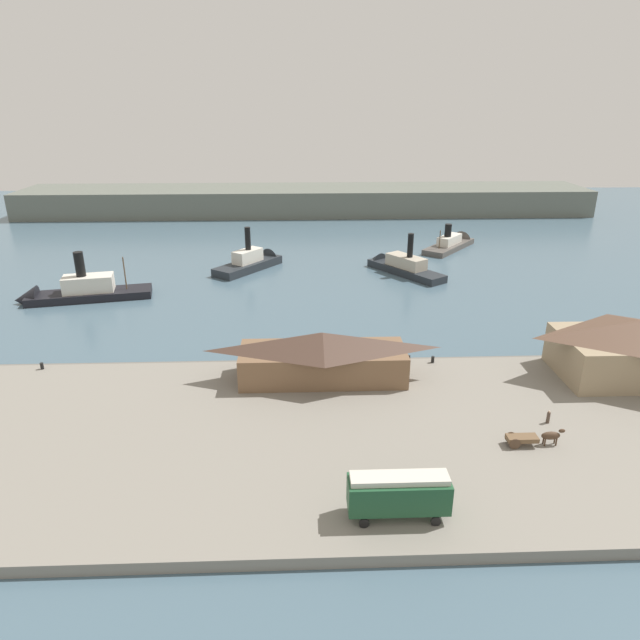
{
  "coord_description": "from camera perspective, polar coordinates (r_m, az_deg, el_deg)",
  "views": [
    {
      "loc": [
        -2.51,
        -74.49,
        35.17
      ],
      "look_at": [
        0.7,
        9.13,
        2.0
      ],
      "focal_mm": 31.66,
      "sensor_mm": 36.0,
      "label": 1
    }
  ],
  "objects": [
    {
      "name": "ferry_outer_harbor",
      "position": [
        146.73,
        13.35,
        7.62
      ],
      "size": [
        16.79,
        19.0,
        8.28
      ],
      "color": "#514C47",
      "rests_on": "ground"
    },
    {
      "name": "far_headland",
      "position": [
        187.12,
        -1.43,
        12.02
      ],
      "size": [
        180.0,
        24.0,
        8.0
      ],
      "primitive_type": "cube",
      "color": "#60665B",
      "rests_on": "ground"
    },
    {
      "name": "mooring_post_east",
      "position": [
        84.36,
        -26.29,
        -4.19
      ],
      "size": [
        0.44,
        0.44,
        0.9
      ],
      "primitive_type": "cylinder",
      "color": "black",
      "rests_on": "quay_promenade"
    },
    {
      "name": "horse_cart",
      "position": [
        63.98,
        20.68,
        -11.05
      ],
      "size": [
        6.05,
        1.43,
        1.87
      ],
      "color": "brown",
      "rests_on": "quay_promenade"
    },
    {
      "name": "mooring_post_center_west",
      "position": [
        78.71,
        8.95,
        -3.87
      ],
      "size": [
        0.44,
        0.44,
        0.9
      ],
      "primitive_type": "cylinder",
      "color": "black",
      "rests_on": "quay_promenade"
    },
    {
      "name": "quay_promenade",
      "position": [
        62.9,
        0.46,
        -11.72
      ],
      "size": [
        110.0,
        36.0,
        1.2
      ],
      "primitive_type": "cube",
      "color": "gray",
      "rests_on": "ground"
    },
    {
      "name": "ferry_shed_customs_shed",
      "position": [
        83.3,
        29.4,
        -2.47
      ],
      "size": [
        19.81,
        11.5,
        7.72
      ],
      "color": "#998466",
      "rests_on": "quay_promenade"
    },
    {
      "name": "ferry_moored_west",
      "position": [
        122.84,
        7.99,
        5.49
      ],
      "size": [
        15.65,
        19.58,
        10.28
      ],
      "color": "#23282D",
      "rests_on": "ground"
    },
    {
      "name": "ferry_shed_east_terminal",
      "position": [
        72.05,
        0.28,
        -3.6
      ],
      "size": [
        21.54,
        7.7,
        6.42
      ],
      "color": "brown",
      "rests_on": "quay_promenade"
    },
    {
      "name": "mooring_post_center_east",
      "position": [
        79.0,
        11.33,
        -3.94
      ],
      "size": [
        0.44,
        0.44,
        0.9
      ],
      "primitive_type": "cylinder",
      "color": "black",
      "rests_on": "quay_promenade"
    },
    {
      "name": "seawall_edge",
      "position": [
        78.95,
        -0.16,
        -4.43
      ],
      "size": [
        110.0,
        0.8,
        1.0
      ],
      "primitive_type": "cube",
      "color": "#666159",
      "rests_on": "ground"
    },
    {
      "name": "ferry_mid_harbor",
      "position": [
        125.69,
        -6.66,
        5.92
      ],
      "size": [
        15.37,
        17.79,
        10.89
      ],
      "color": "#23282D",
      "rests_on": "ground"
    },
    {
      "name": "ferry_approaching_west",
      "position": [
        113.92,
        -23.61,
        2.61
      ],
      "size": [
        24.58,
        9.87,
        10.84
      ],
      "color": "black",
      "rests_on": "ground"
    },
    {
      "name": "pedestrian_near_cart",
      "position": [
        68.7,
        22.08,
        -9.1
      ],
      "size": [
        0.38,
        0.38,
        1.54
      ],
      "color": "#4C3D33",
      "rests_on": "quay_promenade"
    },
    {
      "name": "street_tram",
      "position": [
        50.86,
        7.95,
        -16.9
      ],
      "size": [
        8.73,
        2.85,
        4.22
      ],
      "color": "#1E4C2D",
      "rests_on": "quay_promenade"
    },
    {
      "name": "ground_plane",
      "position": [
        82.41,
        -0.25,
        -3.64
      ],
      "size": [
        320.0,
        320.0,
        0.0
      ],
      "primitive_type": "plane",
      "color": "#476070"
    }
  ]
}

